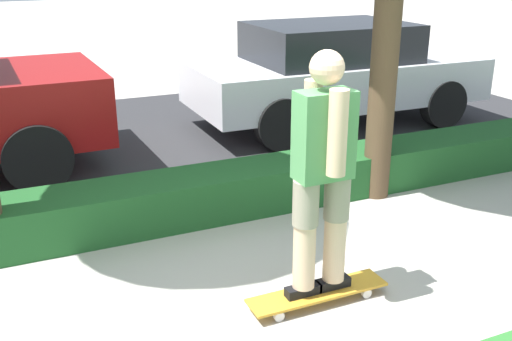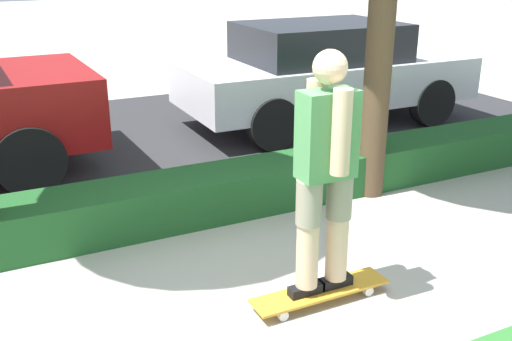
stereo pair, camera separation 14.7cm
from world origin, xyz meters
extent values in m
plane|color=#ADA89E|center=(0.00, 0.00, 0.00)|extent=(60.00, 60.00, 0.00)
cube|color=#2D2D30|center=(0.00, 4.20, 0.00)|extent=(12.73, 5.00, 0.01)
cube|color=#1E5123|center=(0.00, 1.60, 0.21)|extent=(12.73, 0.60, 0.43)
cube|color=gold|center=(0.24, -0.16, 0.08)|extent=(1.05, 0.24, 0.02)
cylinder|color=silver|center=(0.60, -0.25, 0.04)|extent=(0.07, 0.04, 0.07)
cylinder|color=silver|center=(0.60, -0.07, 0.04)|extent=(0.07, 0.04, 0.07)
cylinder|color=silver|center=(-0.12, -0.25, 0.04)|extent=(0.07, 0.04, 0.07)
cylinder|color=silver|center=(-0.12, -0.07, 0.04)|extent=(0.07, 0.04, 0.07)
cube|color=black|center=(0.12, -0.16, 0.13)|extent=(0.26, 0.09, 0.07)
cylinder|color=beige|center=(0.12, -0.16, 0.56)|extent=(0.16, 0.16, 0.80)
cylinder|color=gray|center=(0.12, -0.16, 0.80)|extent=(0.18, 0.18, 0.32)
cube|color=black|center=(0.36, -0.16, 0.13)|extent=(0.26, 0.09, 0.07)
cylinder|color=beige|center=(0.36, -0.16, 0.56)|extent=(0.16, 0.16, 0.80)
cylinder|color=gray|center=(0.36, -0.16, 0.80)|extent=(0.18, 0.18, 0.32)
cube|color=#519356|center=(0.24, -0.16, 1.25)|extent=(0.38, 0.21, 0.59)
cylinder|color=beige|center=(0.24, -0.32, 1.31)|extent=(0.12, 0.12, 0.55)
cylinder|color=beige|center=(0.24, 0.00, 1.31)|extent=(0.12, 0.12, 0.55)
sphere|color=beige|center=(0.24, -0.16, 1.70)|extent=(0.23, 0.23, 0.23)
cylinder|color=brown|center=(1.80, 1.36, 1.58)|extent=(0.27, 0.27, 3.17)
cylinder|color=black|center=(-1.35, 2.93, 0.36)|extent=(0.72, 0.23, 0.72)
cylinder|color=black|center=(-1.35, 4.71, 0.36)|extent=(0.72, 0.23, 0.72)
cube|color=silver|center=(2.86, 3.93, 0.63)|extent=(4.19, 1.81, 0.59)
cube|color=black|center=(2.74, 3.93, 1.18)|extent=(2.19, 1.58, 0.51)
cylinder|color=black|center=(4.16, 3.12, 0.34)|extent=(0.68, 0.21, 0.68)
cylinder|color=black|center=(4.16, 4.75, 0.34)|extent=(0.68, 0.21, 0.68)
cylinder|color=black|center=(1.57, 3.12, 0.34)|extent=(0.68, 0.21, 0.68)
cylinder|color=black|center=(1.57, 4.75, 0.34)|extent=(0.68, 0.21, 0.68)
camera|label=1|loc=(-1.69, -3.37, 2.38)|focal=42.00mm
camera|label=2|loc=(-1.83, -3.30, 2.38)|focal=42.00mm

